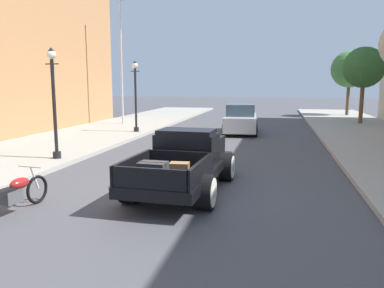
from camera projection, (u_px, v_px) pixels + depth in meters
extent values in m
plane|color=#47474C|center=(183.00, 190.00, 10.09)|extent=(140.00, 140.00, 0.00)
cube|color=black|center=(184.00, 170.00, 9.92)|extent=(1.97, 4.97, 0.24)
cube|color=black|center=(187.00, 149.00, 10.17)|extent=(1.61, 1.17, 0.80)
cube|color=black|center=(187.00, 132.00, 10.05)|extent=(1.47, 1.00, 0.12)
cube|color=#3D4C5B|center=(193.00, 140.00, 10.69)|extent=(1.33, 0.10, 0.44)
cube|color=black|center=(199.00, 146.00, 11.43)|extent=(1.38, 1.56, 0.52)
cube|color=silver|center=(205.00, 143.00, 12.20)|extent=(0.68, 0.13, 0.47)
cube|color=black|center=(166.00, 178.00, 8.56)|extent=(1.78, 2.17, 0.04)
cube|color=black|center=(133.00, 166.00, 8.73)|extent=(0.17, 2.10, 0.44)
cube|color=black|center=(201.00, 170.00, 8.32)|extent=(0.17, 2.10, 0.44)
cube|color=black|center=(150.00, 179.00, 7.56)|extent=(1.62, 0.15, 0.44)
cube|color=black|center=(179.00, 160.00, 9.49)|extent=(1.62, 0.15, 0.44)
cylinder|color=black|center=(168.00, 163.00, 11.46)|extent=(0.39, 0.81, 0.80)
cylinder|color=silver|center=(162.00, 163.00, 11.50)|extent=(0.04, 0.66, 0.66)
cylinder|color=silver|center=(161.00, 163.00, 11.51)|extent=(0.03, 0.24, 0.24)
cylinder|color=black|center=(227.00, 167.00, 11.00)|extent=(0.39, 0.81, 0.80)
cylinder|color=silver|center=(233.00, 167.00, 10.95)|extent=(0.04, 0.66, 0.66)
cylinder|color=silver|center=(233.00, 167.00, 10.95)|extent=(0.03, 0.24, 0.24)
cylinder|color=black|center=(131.00, 187.00, 8.88)|extent=(0.39, 0.81, 0.80)
cylinder|color=silver|center=(123.00, 186.00, 8.93)|extent=(0.04, 0.66, 0.66)
cylinder|color=silver|center=(123.00, 186.00, 8.93)|extent=(0.03, 0.24, 0.24)
cylinder|color=black|center=(206.00, 192.00, 8.42)|extent=(0.39, 0.81, 0.80)
cylinder|color=silver|center=(214.00, 193.00, 8.38)|extent=(0.04, 0.66, 0.66)
cylinder|color=silver|center=(214.00, 193.00, 8.37)|extent=(0.03, 0.24, 0.24)
cube|color=#2D2D33|center=(153.00, 171.00, 8.24)|extent=(0.62, 0.47, 0.40)
cube|color=#3D2D1E|center=(153.00, 171.00, 8.24)|extent=(0.62, 0.08, 0.42)
cube|color=olive|center=(179.00, 169.00, 8.77)|extent=(0.46, 0.35, 0.28)
torus|color=black|center=(37.00, 189.00, 8.87)|extent=(0.14, 0.67, 0.67)
cube|color=#4C4C51|center=(12.00, 197.00, 8.14)|extent=(0.29, 0.46, 0.28)
ellipsoid|color=maroon|center=(20.00, 183.00, 8.34)|extent=(0.31, 0.55, 0.24)
cube|color=black|center=(2.00, 193.00, 7.88)|extent=(0.28, 0.58, 0.10)
cylinder|color=silver|center=(35.00, 178.00, 8.77)|extent=(0.08, 0.26, 0.58)
cylinder|color=silver|center=(30.00, 167.00, 8.61)|extent=(0.62, 0.10, 0.04)
cube|color=#B7B7BC|center=(241.00, 122.00, 21.55)|extent=(1.99, 4.40, 0.80)
cube|color=#384C5B|center=(241.00, 110.00, 21.29)|extent=(1.64, 2.09, 0.64)
cylinder|color=black|center=(227.00, 125.00, 22.98)|extent=(0.26, 0.67, 0.66)
cylinder|color=black|center=(255.00, 125.00, 22.72)|extent=(0.26, 0.67, 0.66)
cylinder|color=black|center=(224.00, 130.00, 20.46)|extent=(0.26, 0.67, 0.66)
cylinder|color=black|center=(255.00, 130.00, 20.20)|extent=(0.26, 0.67, 0.66)
cylinder|color=black|center=(57.00, 155.00, 13.53)|extent=(0.28, 0.28, 0.24)
cylinder|color=black|center=(54.00, 106.00, 13.26)|extent=(0.12, 0.12, 3.20)
cylinder|color=black|center=(52.00, 64.00, 13.04)|extent=(0.50, 0.04, 0.04)
sphere|color=silver|center=(51.00, 55.00, 12.99)|extent=(0.32, 0.32, 0.32)
cone|color=black|center=(51.00, 49.00, 12.96)|extent=(0.24, 0.24, 0.14)
cylinder|color=black|center=(136.00, 129.00, 21.11)|extent=(0.28, 0.28, 0.24)
cylinder|color=black|center=(136.00, 98.00, 20.84)|extent=(0.12, 0.12, 3.20)
cylinder|color=black|center=(135.00, 71.00, 20.61)|extent=(0.50, 0.04, 0.04)
sphere|color=silver|center=(135.00, 65.00, 20.56)|extent=(0.32, 0.32, 0.32)
cone|color=black|center=(135.00, 62.00, 20.54)|extent=(0.24, 0.24, 0.14)
cylinder|color=#B2B2B7|center=(121.00, 54.00, 24.59)|extent=(0.12, 0.12, 9.00)
cylinder|color=brown|center=(361.00, 103.00, 25.34)|extent=(0.26, 0.26, 2.68)
sphere|color=#285628|center=(364.00, 67.00, 24.98)|extent=(2.67, 2.67, 2.67)
cylinder|color=brown|center=(348.00, 99.00, 32.19)|extent=(0.26, 0.26, 2.68)
sphere|color=#3D7538|center=(350.00, 69.00, 31.80)|extent=(3.04, 3.04, 3.04)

